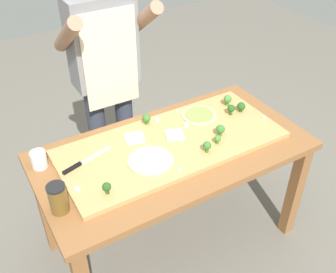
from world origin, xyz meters
TOP-DOWN VIEW (x-y plane):
  - ground_plane at (0.00, 0.00)m, footprint 8.00×8.00m
  - prep_table at (0.00, 0.00)m, footprint 1.52×0.79m
  - cutting_board at (0.01, 0.03)m, footprint 1.26×0.56m
  - chefs_knife at (-0.50, 0.10)m, footprint 0.30×0.11m
  - pizza_whole_pesto_green at (0.28, 0.16)m, footprint 0.21×0.21m
  - pizza_whole_white_garlic at (-0.18, -0.06)m, footprint 0.24×0.24m
  - pizza_slice_near_left at (0.05, 0.07)m, footprint 0.13×0.13m
  - pizza_slice_near_right at (-0.16, 0.16)m, footprint 0.13×0.13m
  - broccoli_floret_center_right at (0.27, -0.06)m, footprint 0.05×0.05m
  - broccoli_floret_front_mid at (-0.47, -0.16)m, footprint 0.04×0.04m
  - broccoli_floret_center_left at (0.21, -0.12)m, footprint 0.04×0.04m
  - broccoli_floret_back_right at (-0.03, 0.25)m, footprint 0.05×0.05m
  - broccoli_floret_back_mid at (0.50, 0.17)m, footprint 0.05×0.05m
  - broccoli_floret_front_right at (0.53, 0.07)m, footprint 0.05×0.05m
  - broccoli_floret_front_left at (0.12, -0.15)m, footprint 0.05×0.05m
  - broccoli_floret_back_left at (0.46, 0.08)m, footprint 0.05×0.05m
  - cheese_crumble_a at (0.61, -0.06)m, footprint 0.02×0.02m
  - cheese_crumble_b at (0.19, 0.27)m, footprint 0.02×0.02m
  - cheese_crumble_c at (0.15, 0.11)m, footprint 0.02×0.02m
  - cheese_crumble_d at (-0.09, -0.20)m, footprint 0.02×0.02m
  - cheese_crumble_e at (-0.58, -0.08)m, footprint 0.03×0.03m
  - cheese_crumble_f at (0.04, 0.24)m, footprint 0.03×0.03m
  - flour_cup at (-0.68, 0.23)m, footprint 0.08×0.08m
  - sauce_jar at (-0.69, -0.13)m, footprint 0.09×0.09m
  - cook_center at (-0.10, 0.65)m, footprint 0.54×0.39m

SIDE VIEW (x-z plane):
  - ground_plane at x=0.00m, z-range 0.00..0.00m
  - prep_table at x=0.00m, z-range 0.27..1.03m
  - cutting_board at x=0.01m, z-range 0.76..0.79m
  - chefs_knife at x=-0.50m, z-range 0.78..0.80m
  - pizza_slice_near_left at x=0.05m, z-range 0.79..0.80m
  - pizza_slice_near_right at x=-0.16m, z-range 0.79..0.80m
  - cheese_crumble_a at x=0.61m, z-range 0.79..0.80m
  - cheese_crumble_b at x=0.19m, z-range 0.79..0.80m
  - pizza_whole_pesto_green at x=0.28m, z-range 0.79..0.80m
  - pizza_whole_white_garlic at x=-0.18m, z-range 0.79..0.80m
  - cheese_crumble_d at x=-0.09m, z-range 0.79..0.80m
  - cheese_crumble_e at x=-0.58m, z-range 0.79..0.81m
  - cheese_crumble_f at x=0.04m, z-range 0.79..0.81m
  - cheese_crumble_c at x=0.15m, z-range 0.79..0.81m
  - flour_cup at x=-0.68m, z-range 0.75..0.85m
  - broccoli_floret_center_left at x=0.21m, z-range 0.79..0.85m
  - broccoli_floret_front_right at x=0.53m, z-range 0.79..0.86m
  - broccoli_floret_back_right at x=-0.03m, z-range 0.79..0.86m
  - broccoli_floret_front_mid at x=-0.47m, z-range 0.79..0.86m
  - broccoli_floret_center_right at x=0.27m, z-range 0.79..0.86m
  - broccoli_floret_front_left at x=0.12m, z-range 0.79..0.86m
  - broccoli_floret_back_left at x=0.46m, z-range 0.79..0.86m
  - broccoli_floret_back_mid at x=0.50m, z-range 0.79..0.87m
  - sauce_jar at x=-0.69m, z-range 0.76..0.91m
  - cook_center at x=-0.10m, z-range 0.16..1.83m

